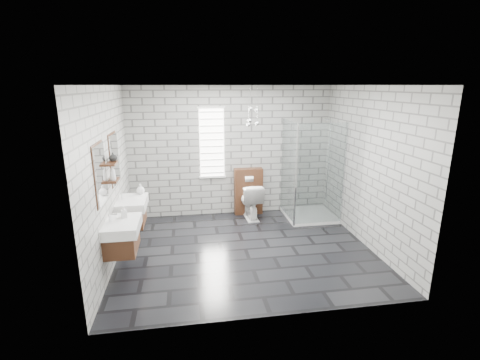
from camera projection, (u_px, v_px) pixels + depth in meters
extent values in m
cube|color=black|center=(245.00, 250.00, 5.92)|extent=(4.20, 3.60, 0.02)
cube|color=white|center=(246.00, 84.00, 5.20)|extent=(4.20, 3.60, 0.02)
cube|color=#9D9D98|center=(231.00, 152.00, 7.28)|extent=(4.20, 0.02, 2.70)
cube|color=#9D9D98|center=(274.00, 212.00, 3.83)|extent=(4.20, 0.02, 2.70)
cube|color=#9D9D98|center=(108.00, 178.00, 5.24)|extent=(0.02, 3.60, 2.70)
cube|color=#9D9D98|center=(369.00, 168.00, 5.87)|extent=(0.02, 3.60, 2.70)
cube|color=#4B2917|center=(122.00, 241.00, 4.95)|extent=(0.42, 0.62, 0.30)
cube|color=silver|center=(136.00, 238.00, 4.98)|extent=(0.02, 0.35, 0.01)
cube|color=white|center=(122.00, 226.00, 4.90)|extent=(0.47, 0.70, 0.15)
cylinder|color=silver|center=(110.00, 218.00, 4.84)|extent=(0.04, 0.04, 0.12)
cylinder|color=silver|center=(113.00, 215.00, 4.83)|extent=(0.10, 0.02, 0.02)
cube|color=white|center=(100.00, 174.00, 4.66)|extent=(0.03, 0.55, 0.80)
cube|color=#4B2917|center=(100.00, 174.00, 4.66)|extent=(0.01, 0.59, 0.84)
cube|color=#4B2917|center=(132.00, 216.00, 5.91)|extent=(0.42, 0.62, 0.30)
cube|color=silver|center=(144.00, 214.00, 5.93)|extent=(0.02, 0.35, 0.01)
cube|color=white|center=(132.00, 203.00, 5.85)|extent=(0.47, 0.70, 0.15)
cylinder|color=silver|center=(122.00, 196.00, 5.79)|extent=(0.04, 0.04, 0.12)
cylinder|color=silver|center=(125.00, 193.00, 5.79)|extent=(0.10, 0.02, 0.02)
cube|color=white|center=(114.00, 159.00, 5.61)|extent=(0.03, 0.55, 0.80)
cube|color=#4B2917|center=(114.00, 159.00, 5.61)|extent=(0.01, 0.59, 0.84)
cube|color=#4B2917|center=(113.00, 180.00, 5.21)|extent=(0.14, 0.30, 0.03)
cube|color=#4B2917|center=(112.00, 163.00, 5.14)|extent=(0.14, 0.30, 0.03)
cube|color=white|center=(212.00, 143.00, 7.14)|extent=(0.50, 0.02, 1.40)
cube|color=white|center=(211.00, 107.00, 6.94)|extent=(0.56, 0.04, 0.04)
cube|color=white|center=(213.00, 177.00, 7.32)|extent=(0.56, 0.04, 0.04)
cube|color=white|center=(213.00, 173.00, 7.29)|extent=(0.48, 0.01, 0.02)
cube|color=white|center=(212.00, 166.00, 7.25)|extent=(0.48, 0.01, 0.02)
cube|color=white|center=(212.00, 160.00, 7.22)|extent=(0.48, 0.01, 0.02)
cube|color=white|center=(212.00, 153.00, 7.18)|extent=(0.48, 0.01, 0.02)
cube|color=white|center=(212.00, 146.00, 7.14)|extent=(0.48, 0.01, 0.02)
cube|color=white|center=(212.00, 140.00, 7.11)|extent=(0.48, 0.01, 0.02)
cube|color=white|center=(212.00, 133.00, 7.07)|extent=(0.48, 0.01, 0.02)
cube|color=white|center=(212.00, 126.00, 7.03)|extent=(0.48, 0.01, 0.02)
cube|color=white|center=(211.00, 119.00, 6.99)|extent=(0.48, 0.01, 0.03)
cube|color=white|center=(211.00, 112.00, 6.96)|extent=(0.48, 0.01, 0.03)
cube|color=#4B2917|center=(248.00, 191.00, 7.45)|extent=(0.60, 0.20, 1.00)
cube|color=silver|center=(249.00, 179.00, 7.27)|extent=(0.18, 0.01, 0.12)
cube|color=white|center=(309.00, 215.00, 7.38)|extent=(1.00, 1.00, 0.06)
cube|color=silver|center=(321.00, 175.00, 6.65)|extent=(1.00, 0.01, 2.00)
cube|color=silver|center=(289.00, 170.00, 7.05)|extent=(0.01, 1.00, 2.00)
cube|color=silver|center=(296.00, 176.00, 6.58)|extent=(0.03, 0.03, 2.00)
cube|color=silver|center=(344.00, 174.00, 6.73)|extent=(0.03, 0.03, 2.00)
cylinder|color=silver|center=(328.00, 163.00, 7.36)|extent=(0.02, 0.02, 1.80)
cylinder|color=silver|center=(328.00, 120.00, 7.10)|extent=(0.14, 0.14, 0.02)
sphere|color=silver|center=(250.00, 121.00, 6.63)|extent=(0.09, 0.09, 0.09)
cylinder|color=silver|center=(250.00, 102.00, 6.54)|extent=(0.01, 0.01, 0.61)
sphere|color=silver|center=(257.00, 123.00, 6.73)|extent=(0.09, 0.09, 0.09)
cylinder|color=silver|center=(257.00, 103.00, 6.63)|extent=(0.01, 0.01, 0.67)
sphere|color=silver|center=(250.00, 108.00, 6.72)|extent=(0.09, 0.09, 0.09)
cylinder|color=silver|center=(251.00, 96.00, 6.66)|extent=(0.01, 0.01, 0.39)
sphere|color=silver|center=(249.00, 125.00, 6.80)|extent=(0.09, 0.09, 0.09)
cylinder|color=silver|center=(249.00, 104.00, 6.70)|extent=(0.01, 0.01, 0.70)
sphere|color=silver|center=(257.00, 110.00, 6.74)|extent=(0.09, 0.09, 0.09)
cylinder|color=silver|center=(257.00, 96.00, 6.67)|extent=(0.01, 0.01, 0.42)
imported|color=white|center=(250.00, 201.00, 7.24)|extent=(0.46, 0.75, 0.75)
imported|color=#B2B2B2|center=(124.00, 212.00, 5.00)|extent=(0.10, 0.10, 0.17)
imported|color=#B2B2B2|center=(140.00, 189.00, 6.10)|extent=(0.14, 0.14, 0.18)
imported|color=#B2B2B2|center=(112.00, 173.00, 5.12)|extent=(0.09, 0.09, 0.23)
imported|color=#B2B2B2|center=(113.00, 157.00, 5.21)|extent=(0.15, 0.15, 0.13)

